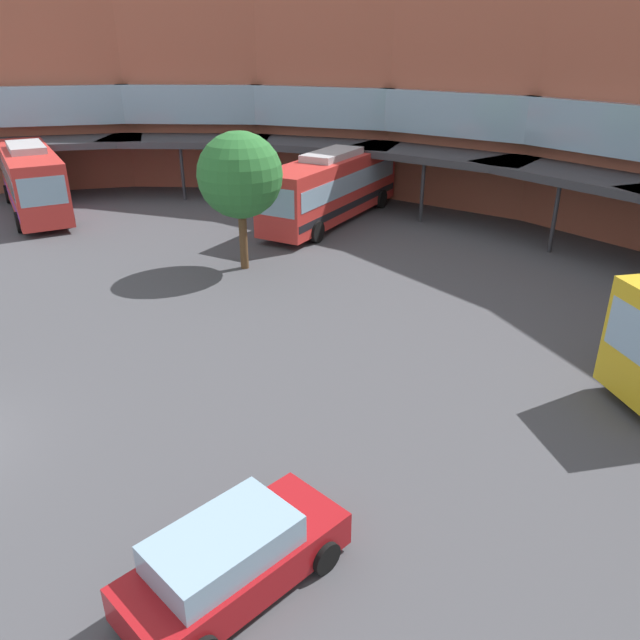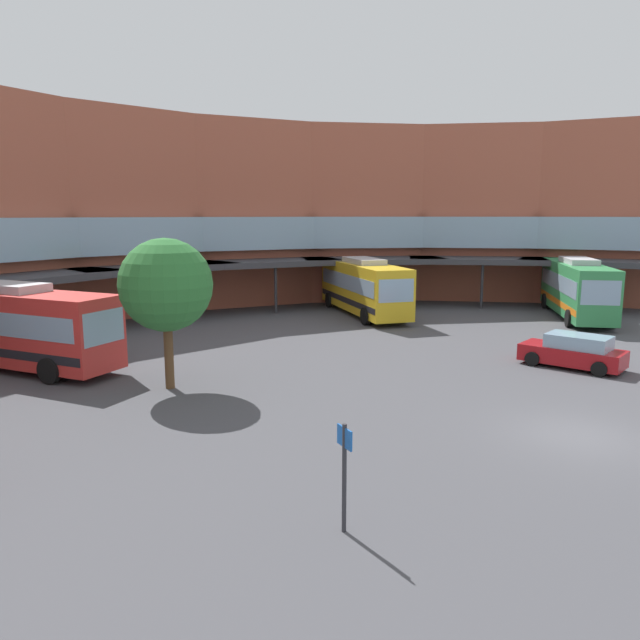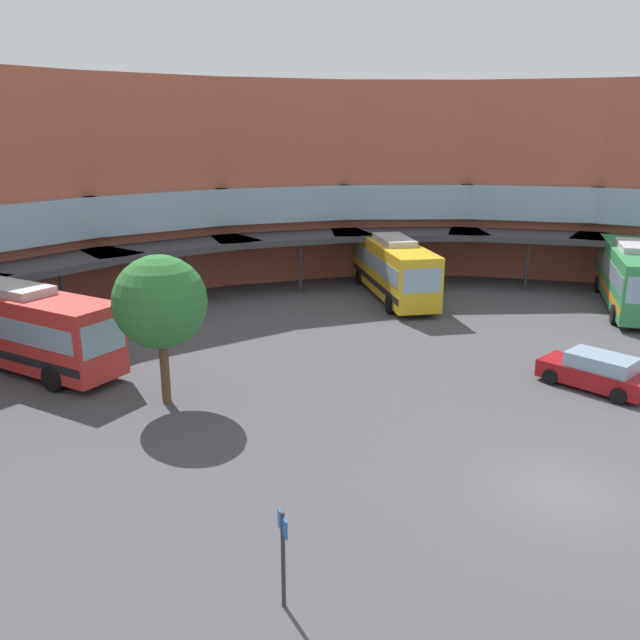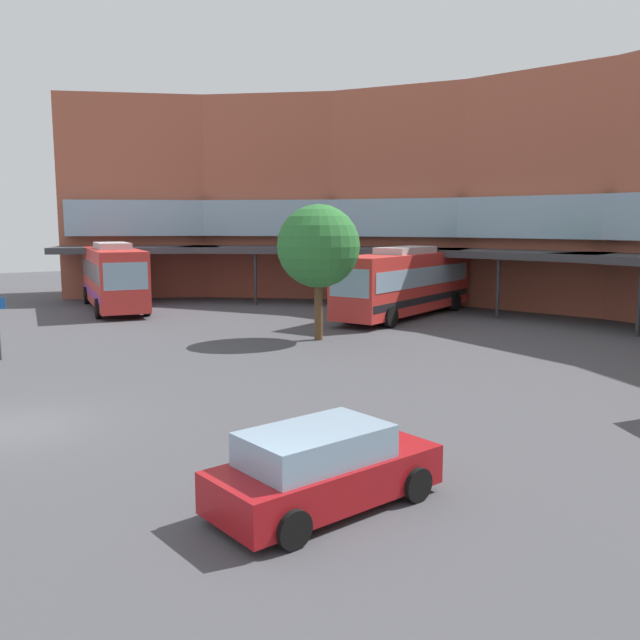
{
  "view_description": "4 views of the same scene",
  "coord_description": "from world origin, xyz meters",
  "px_view_note": "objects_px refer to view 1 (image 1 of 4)",
  "views": [
    {
      "loc": [
        15.95,
        0.36,
        9.51
      ],
      "look_at": [
        1.49,
        11.28,
        1.11
      ],
      "focal_mm": 34.49,
      "sensor_mm": 36.0,
      "label": 1
    },
    {
      "loc": [
        -18.15,
        -8.01,
        6.87
      ],
      "look_at": [
        -2.44,
        9.44,
        2.75
      ],
      "focal_mm": 33.98,
      "sensor_mm": 36.0,
      "label": 2
    },
    {
      "loc": [
        -16.34,
        -10.03,
        10.64
      ],
      "look_at": [
        0.16,
        12.73,
        2.36
      ],
      "focal_mm": 37.02,
      "sensor_mm": 36.0,
      "label": 3
    },
    {
      "loc": [
        18.18,
        -2.06,
        5.19
      ],
      "look_at": [
        -0.85,
        9.7,
        1.93
      ],
      "focal_mm": 37.73,
      "sensor_mm": 36.0,
      "label": 4
    }
  ],
  "objects_px": {
    "bus_0": "(332,186)",
    "parked_car": "(233,559)",
    "bus_3": "(32,179)",
    "plaza_tree": "(240,176)"
  },
  "relations": [
    {
      "from": "bus_3",
      "to": "parked_car",
      "type": "xyz_separation_m",
      "value": [
        30.58,
        -4.33,
        -1.29
      ]
    },
    {
      "from": "parked_car",
      "to": "plaza_tree",
      "type": "xyz_separation_m",
      "value": [
        -15.2,
        9.25,
        3.4
      ]
    },
    {
      "from": "bus_3",
      "to": "bus_0",
      "type": "bearing_deg",
      "value": 55.96
    },
    {
      "from": "bus_3",
      "to": "parked_car",
      "type": "relative_size",
      "value": 2.39
    },
    {
      "from": "parked_car",
      "to": "plaza_tree",
      "type": "height_order",
      "value": "plaza_tree"
    },
    {
      "from": "bus_0",
      "to": "bus_3",
      "type": "xyz_separation_m",
      "value": [
        -11.59,
        -12.85,
        0.07
      ]
    },
    {
      "from": "bus_3",
      "to": "plaza_tree",
      "type": "height_order",
      "value": "plaza_tree"
    },
    {
      "from": "bus_3",
      "to": "plaza_tree",
      "type": "bearing_deg",
      "value": 25.74
    },
    {
      "from": "bus_0",
      "to": "bus_3",
      "type": "bearing_deg",
      "value": -65.58
    },
    {
      "from": "bus_0",
      "to": "parked_car",
      "type": "height_order",
      "value": "bus_0"
    }
  ]
}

